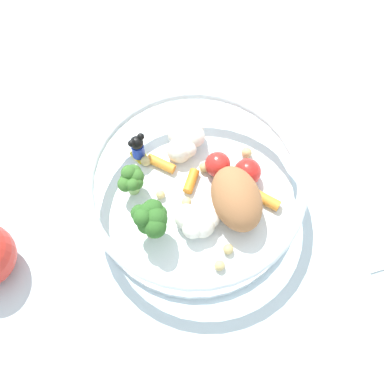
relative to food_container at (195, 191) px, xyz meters
The scene contains 2 objects.
ground_plane 0.03m from the food_container, ahead, with size 2.40×2.40×0.00m, color silver.
food_container is the anchor object (origin of this frame).
Camera 1 is at (-0.21, 0.12, 0.51)m, focal length 47.21 mm.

